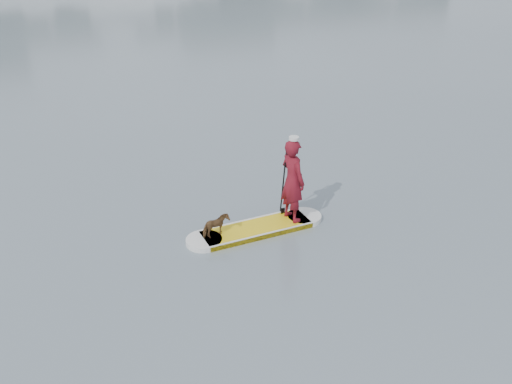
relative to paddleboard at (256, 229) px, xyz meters
name	(u,v)px	position (x,y,z in m)	size (l,w,h in m)	color
ground	(274,319)	(-0.85, -2.95, -0.06)	(140.00, 140.00, 0.00)	slate
paddleboard	(256,229)	(0.00, 0.00, 0.00)	(3.30, 0.92, 0.12)	yellow
paddler	(293,180)	(0.90, 0.04, 1.04)	(0.71, 0.47, 1.96)	maroon
white_cap	(294,138)	(0.90, 0.04, 2.05)	(0.22, 0.22, 0.07)	silver
dog	(216,226)	(-0.96, -0.04, 0.31)	(0.27, 0.60, 0.51)	#512F1C
paddle	(283,188)	(0.81, 0.33, 0.74)	(0.10, 0.30, 2.00)	black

